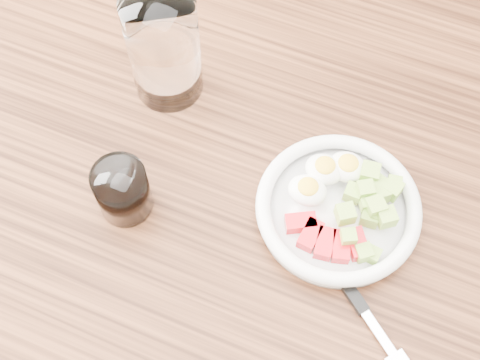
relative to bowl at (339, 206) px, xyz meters
name	(u,v)px	position (x,y,z in m)	size (l,w,h in m)	color
ground	(242,343)	(-0.12, -0.03, -0.79)	(4.00, 4.00, 0.00)	brown
dining_table	(244,230)	(-0.12, -0.03, -0.12)	(1.50, 0.90, 0.77)	brown
bowl	(339,206)	(0.00, 0.00, 0.00)	(0.21, 0.21, 0.05)	white
fork	(354,296)	(0.05, -0.10, -0.01)	(0.18, 0.15, 0.01)	black
water_glass	(164,47)	(-0.28, 0.10, 0.07)	(0.09, 0.09, 0.17)	white
coffee_glass	(123,191)	(-0.25, -0.09, 0.02)	(0.07, 0.07, 0.08)	white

